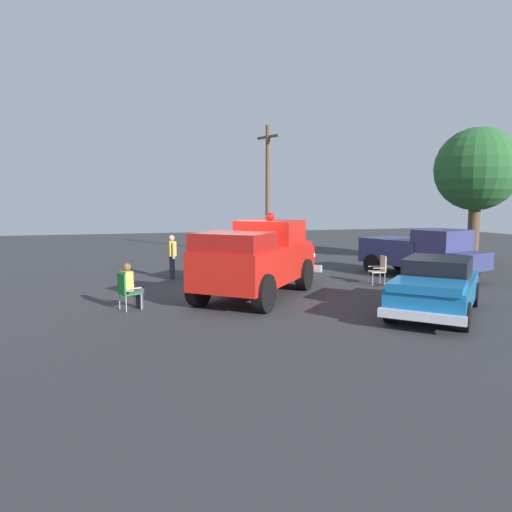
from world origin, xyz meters
TOP-DOWN VIEW (x-y plane):
  - ground_plane at (0.00, 0.00)m, footprint 60.00×60.00m
  - vintage_fire_truck at (-0.52, -0.59)m, footprint 5.96×5.48m
  - classic_hot_rod at (-4.11, -4.33)m, footprint 4.40×4.39m
  - parked_pickup at (1.23, -7.70)m, footprint 5.12×3.26m
  - lawn_chair_near_truck at (-1.37, 3.44)m, footprint 0.65×0.65m
  - lawn_chair_by_car at (0.25, -5.32)m, footprint 0.58×0.57m
  - lawn_chair_spare at (-1.37, -5.93)m, footprint 0.69×0.69m
  - spectator_seated at (-1.32, 3.32)m, footprint 0.55×0.63m
  - spectator_standing at (3.57, 1.66)m, footprint 0.65×0.31m
  - oak_tree_left at (3.83, -12.38)m, footprint 3.80×3.80m
  - utility_pole at (9.85, -4.18)m, footprint 1.62×0.74m
  - traffic_cone at (3.70, 0.27)m, footprint 0.40×0.40m

SIDE VIEW (x-z plane):
  - ground_plane at x=0.00m, z-range 0.00..0.00m
  - traffic_cone at x=3.70m, z-range -0.01..0.63m
  - lawn_chair_near_truck at x=-1.37m, z-range 0.08..1.10m
  - lawn_chair_by_car at x=0.25m, z-range 0.08..1.10m
  - lawn_chair_spare at x=-1.37m, z-range 0.08..1.10m
  - spectator_seated at x=-1.32m, z-range 0.05..1.34m
  - classic_hot_rod at x=-4.11m, z-range 0.02..1.48m
  - spectator_standing at x=3.57m, z-range 0.13..1.80m
  - parked_pickup at x=1.23m, z-range 0.04..1.94m
  - vintage_fire_truck at x=-0.52m, z-range -0.10..2.49m
  - utility_pole at x=9.85m, z-range 0.14..7.08m
  - oak_tree_left at x=3.83m, z-range 1.22..7.54m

